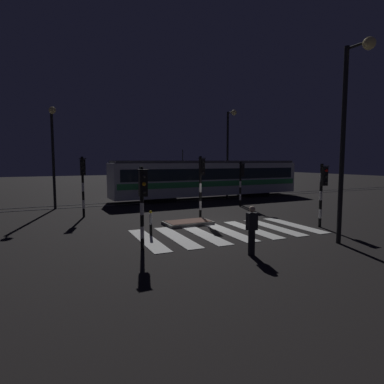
{
  "coord_description": "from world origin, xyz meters",
  "views": [
    {
      "loc": [
        -8.01,
        -14.04,
        3.24
      ],
      "look_at": [
        0.55,
        2.98,
        1.4
      ],
      "focal_mm": 30.33,
      "sensor_mm": 36.0,
      "label": 1
    }
  ],
  "objects": [
    {
      "name": "ground_plane",
      "position": [
        0.0,
        0.0,
        0.0
      ],
      "size": [
        120.0,
        120.0,
        0.0
      ],
      "primitive_type": "plane",
      "color": "black"
    },
    {
      "name": "rail_near",
      "position": [
        0.0,
        9.45,
        0.01
      ],
      "size": [
        80.0,
        0.12,
        0.03
      ],
      "primitive_type": "cube",
      "color": "#59595E",
      "rests_on": "ground"
    },
    {
      "name": "rail_far",
      "position": [
        0.0,
        10.88,
        0.01
      ],
      "size": [
        80.0,
        0.12,
        0.03
      ],
      "primitive_type": "cube",
      "color": "#59595E",
      "rests_on": "ground"
    },
    {
      "name": "crosswalk_zebra",
      "position": [
        0.0,
        -1.79,
        0.01
      ],
      "size": [
        8.48,
        4.6,
        0.02
      ],
      "color": "silver",
      "rests_on": "ground"
    },
    {
      "name": "traffic_island",
      "position": [
        -0.88,
        0.61,
        0.09
      ],
      "size": [
        2.41,
        1.35,
        0.18
      ],
      "color": "slate",
      "rests_on": "ground"
    },
    {
      "name": "traffic_light_median_centre",
      "position": [
        0.48,
        1.71,
        2.31
      ],
      "size": [
        0.36,
        0.42,
        3.49
      ],
      "color": "black",
      "rests_on": "ground"
    },
    {
      "name": "traffic_light_corner_far_right",
      "position": [
        5.33,
        4.76,
        2.1
      ],
      "size": [
        0.36,
        0.42,
        3.18
      ],
      "color": "black",
      "rests_on": "ground"
    },
    {
      "name": "traffic_light_corner_near_left",
      "position": [
        -4.42,
        -2.98,
        2.0
      ],
      "size": [
        0.36,
        0.42,
        3.03
      ],
      "color": "black",
      "rests_on": "ground"
    },
    {
      "name": "traffic_light_corner_near_right",
      "position": [
        4.63,
        -2.96,
        2.04
      ],
      "size": [
        0.36,
        0.42,
        3.1
      ],
      "color": "black",
      "rests_on": "ground"
    },
    {
      "name": "traffic_light_corner_far_left",
      "position": [
        -5.28,
        5.21,
        2.3
      ],
      "size": [
        0.36,
        0.42,
        3.48
      ],
      "color": "black",
      "rests_on": "ground"
    },
    {
      "name": "street_lamp_near_kerb",
      "position": [
        2.79,
        -5.67,
        4.75
      ],
      "size": [
        0.44,
        1.21,
        7.54
      ],
      "color": "black",
      "rests_on": "ground"
    },
    {
      "name": "street_lamp_trackside_left",
      "position": [
        -6.53,
        9.21,
        4.26
      ],
      "size": [
        0.44,
        1.21,
        6.64
      ],
      "color": "black",
      "rests_on": "ground"
    },
    {
      "name": "street_lamp_trackside_right",
      "position": [
        6.99,
        8.89,
        4.64
      ],
      "size": [
        0.44,
        1.21,
        7.34
      ],
      "color": "black",
      "rests_on": "ground"
    },
    {
      "name": "tram",
      "position": [
        5.85,
        10.16,
        1.75
      ],
      "size": [
        17.14,
        2.58,
        4.15
      ],
      "color": "silver",
      "rests_on": "ground"
    },
    {
      "name": "pedestrian_waiting_at_kerb",
      "position": [
        -1.29,
        -5.22,
        0.88
      ],
      "size": [
        0.36,
        0.24,
        1.71
      ],
      "color": "black",
      "rests_on": "ground"
    },
    {
      "name": "bollard_island_edge",
      "position": [
        -3.4,
        -0.92,
        0.56
      ],
      "size": [
        0.12,
        0.12,
        1.11
      ],
      "color": "black",
      "rests_on": "ground"
    }
  ]
}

